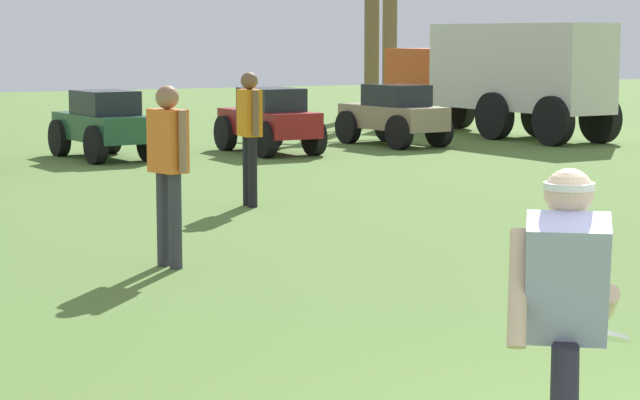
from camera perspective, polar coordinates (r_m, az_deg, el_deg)
name	(u,v)px	position (r m, az deg, el deg)	size (l,w,h in m)	color
frisbee_thrower	(566,320)	(5.33, 11.18, -5.40)	(0.88, 0.80, 1.43)	#23232D
frisbee_in_flight	(605,335)	(6.20, 12.89, -6.03)	(0.32, 0.33, 0.11)	white
teammate_near_sideline	(250,126)	(14.46, -3.24, 3.41)	(0.23, 0.50, 1.56)	black
teammate_midfield	(168,158)	(10.69, -6.96, 1.90)	(0.28, 0.49, 1.56)	#33333D
parked_car_slot_d	(104,124)	(20.40, -9.87, 3.46)	(1.28, 2.27, 1.10)	#235133
parked_car_slot_e	(269,120)	(21.10, -2.33, 3.70)	(1.15, 2.23, 1.10)	maroon
parked_car_slot_f	(394,114)	(22.58, 3.39, 3.94)	(1.32, 2.29, 1.10)	#998466
box_truck	(499,73)	(24.83, 8.20, 5.75)	(1.76, 5.97, 2.20)	#CC4C19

